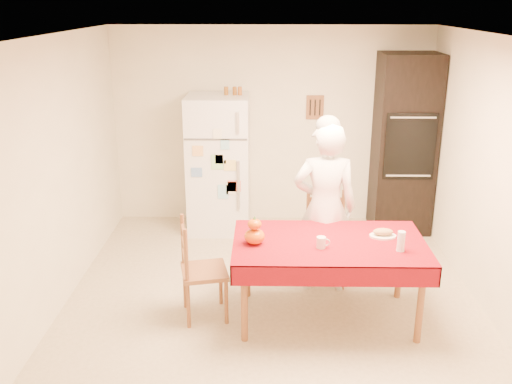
{
  "coord_description": "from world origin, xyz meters",
  "views": [
    {
      "loc": [
        -0.07,
        -4.91,
        2.79
      ],
      "look_at": [
        -0.16,
        0.2,
        1.06
      ],
      "focal_mm": 40.0,
      "sensor_mm": 36.0,
      "label": 1
    }
  ],
  "objects_px": {
    "oven_cabinet": "(404,144)",
    "dining_table": "(329,249)",
    "refrigerator": "(219,164)",
    "bread_plate": "(383,236)",
    "pumpkin_lower": "(255,236)",
    "chair_far": "(325,234)",
    "seated_woman": "(325,208)",
    "wine_glass": "(401,241)",
    "coffee_mug": "(321,242)",
    "chair_left": "(197,266)"
  },
  "relations": [
    {
      "from": "chair_far",
      "to": "chair_left",
      "type": "bearing_deg",
      "value": -144.96
    },
    {
      "from": "chair_far",
      "to": "pumpkin_lower",
      "type": "xyz_separation_m",
      "value": [
        -0.71,
        -0.83,
        0.32
      ]
    },
    {
      "from": "chair_far",
      "to": "chair_left",
      "type": "xyz_separation_m",
      "value": [
        -1.23,
        -0.77,
        0.0
      ]
    },
    {
      "from": "seated_woman",
      "to": "coffee_mug",
      "type": "bearing_deg",
      "value": 82.89
    },
    {
      "from": "seated_woman",
      "to": "coffee_mug",
      "type": "relative_size",
      "value": 17.16
    },
    {
      "from": "oven_cabinet",
      "to": "wine_glass",
      "type": "bearing_deg",
      "value": -102.89
    },
    {
      "from": "chair_far",
      "to": "bread_plate",
      "type": "bearing_deg",
      "value": -53.41
    },
    {
      "from": "oven_cabinet",
      "to": "bread_plate",
      "type": "xyz_separation_m",
      "value": [
        -0.64,
        -2.09,
        -0.33
      ]
    },
    {
      "from": "bread_plate",
      "to": "chair_left",
      "type": "bearing_deg",
      "value": -176.34
    },
    {
      "from": "seated_woman",
      "to": "bread_plate",
      "type": "xyz_separation_m",
      "value": [
        0.48,
        -0.48,
        -0.09
      ]
    },
    {
      "from": "seated_woman",
      "to": "coffee_mug",
      "type": "distance_m",
      "value": 0.73
    },
    {
      "from": "pumpkin_lower",
      "to": "wine_glass",
      "type": "height_order",
      "value": "wine_glass"
    },
    {
      "from": "refrigerator",
      "to": "bread_plate",
      "type": "distance_m",
      "value": 2.62
    },
    {
      "from": "coffee_mug",
      "to": "chair_left",
      "type": "bearing_deg",
      "value": 172.66
    },
    {
      "from": "chair_left",
      "to": "seated_woman",
      "type": "bearing_deg",
      "value": -76.33
    },
    {
      "from": "refrigerator",
      "to": "bread_plate",
      "type": "relative_size",
      "value": 7.08
    },
    {
      "from": "coffee_mug",
      "to": "wine_glass",
      "type": "xyz_separation_m",
      "value": [
        0.67,
        -0.05,
        0.04
      ]
    },
    {
      "from": "seated_woman",
      "to": "bread_plate",
      "type": "bearing_deg",
      "value": 135.86
    },
    {
      "from": "refrigerator",
      "to": "chair_left",
      "type": "height_order",
      "value": "refrigerator"
    },
    {
      "from": "oven_cabinet",
      "to": "chair_left",
      "type": "bearing_deg",
      "value": -136.43
    },
    {
      "from": "coffee_mug",
      "to": "dining_table",
      "type": "bearing_deg",
      "value": 57.87
    },
    {
      "from": "coffee_mug",
      "to": "wine_glass",
      "type": "height_order",
      "value": "wine_glass"
    },
    {
      "from": "seated_woman",
      "to": "wine_glass",
      "type": "relative_size",
      "value": 9.75
    },
    {
      "from": "pumpkin_lower",
      "to": "seated_woman",
      "type": "bearing_deg",
      "value": 43.72
    },
    {
      "from": "chair_left",
      "to": "seated_woman",
      "type": "height_order",
      "value": "seated_woman"
    },
    {
      "from": "pumpkin_lower",
      "to": "chair_far",
      "type": "bearing_deg",
      "value": 49.63
    },
    {
      "from": "pumpkin_lower",
      "to": "bread_plate",
      "type": "relative_size",
      "value": 0.76
    },
    {
      "from": "seated_woman",
      "to": "wine_glass",
      "type": "height_order",
      "value": "seated_woman"
    },
    {
      "from": "oven_cabinet",
      "to": "dining_table",
      "type": "relative_size",
      "value": 1.29
    },
    {
      "from": "coffee_mug",
      "to": "bread_plate",
      "type": "relative_size",
      "value": 0.42
    },
    {
      "from": "chair_far",
      "to": "pumpkin_lower",
      "type": "relative_size",
      "value": 5.24
    },
    {
      "from": "chair_far",
      "to": "bread_plate",
      "type": "distance_m",
      "value": 0.84
    },
    {
      "from": "refrigerator",
      "to": "seated_woman",
      "type": "relative_size",
      "value": 0.99
    },
    {
      "from": "coffee_mug",
      "to": "bread_plate",
      "type": "bearing_deg",
      "value": 23.16
    },
    {
      "from": "dining_table",
      "to": "bread_plate",
      "type": "bearing_deg",
      "value": 12.5
    },
    {
      "from": "chair_far",
      "to": "seated_woman",
      "type": "xyz_separation_m",
      "value": [
        -0.03,
        -0.19,
        0.35
      ]
    },
    {
      "from": "seated_woman",
      "to": "chair_far",
      "type": "bearing_deg",
      "value": -99.49
    },
    {
      "from": "bread_plate",
      "to": "oven_cabinet",
      "type": "bearing_deg",
      "value": 73.03
    },
    {
      "from": "dining_table",
      "to": "pumpkin_lower",
      "type": "bearing_deg",
      "value": -175.03
    },
    {
      "from": "refrigerator",
      "to": "pumpkin_lower",
      "type": "xyz_separation_m",
      "value": [
        0.49,
        -2.21,
        -0.02
      ]
    },
    {
      "from": "chair_far",
      "to": "pumpkin_lower",
      "type": "height_order",
      "value": "chair_far"
    },
    {
      "from": "pumpkin_lower",
      "to": "bread_plate",
      "type": "xyz_separation_m",
      "value": [
        1.15,
        0.17,
        -0.06
      ]
    },
    {
      "from": "seated_woman",
      "to": "wine_glass",
      "type": "xyz_separation_m",
      "value": [
        0.57,
        -0.77,
        -0.01
      ]
    },
    {
      "from": "chair_far",
      "to": "coffee_mug",
      "type": "distance_m",
      "value": 0.97
    },
    {
      "from": "dining_table",
      "to": "bread_plate",
      "type": "distance_m",
      "value": 0.51
    },
    {
      "from": "oven_cabinet",
      "to": "chair_left",
      "type": "relative_size",
      "value": 2.32
    },
    {
      "from": "seated_woman",
      "to": "refrigerator",
      "type": "bearing_deg",
      "value": -52.61
    },
    {
      "from": "oven_cabinet",
      "to": "pumpkin_lower",
      "type": "distance_m",
      "value": 2.89
    },
    {
      "from": "refrigerator",
      "to": "dining_table",
      "type": "height_order",
      "value": "refrigerator"
    },
    {
      "from": "bread_plate",
      "to": "chair_far",
      "type": "bearing_deg",
      "value": 123.73
    }
  ]
}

